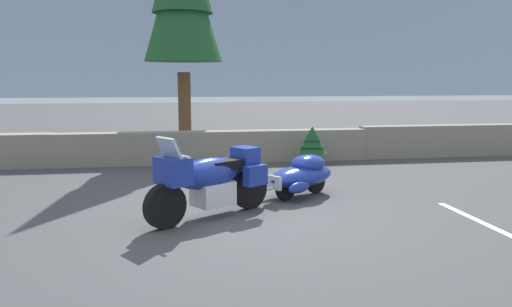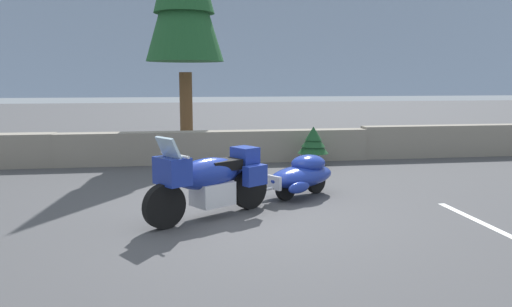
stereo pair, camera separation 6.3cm
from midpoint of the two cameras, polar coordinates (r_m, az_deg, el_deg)
The scene contains 7 objects.
ground_plane at distance 7.78m, azimuth -1.84°, elevation -7.39°, with size 80.00×80.00×0.00m, color #424244.
stone_guard_wall at distance 12.79m, azimuth -7.57°, elevation 0.77°, with size 24.00×0.60×0.88m.
distant_ridgeline at distance 102.84m, azimuth -8.92°, elevation 11.70°, with size 240.00×80.00×16.00m, color #8C9EB7.
touring_motorcycle at distance 7.64m, azimuth -5.60°, elevation -2.94°, with size 2.00×1.50×1.33m.
car_shaped_trailer at distance 9.09m, azimuth 5.13°, elevation -2.43°, with size 2.04×1.52×0.76m.
pine_sapling_near at distance 12.31m, azimuth 6.38°, elevation 1.41°, with size 0.76×0.76×0.99m.
parking_stripe_marker at distance 7.74m, azimuth 27.10°, elevation -8.42°, with size 0.12×3.60×0.01m, color silver.
Camera 1 is at (-0.99, -7.42, 2.13)m, focal length 34.49 mm.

